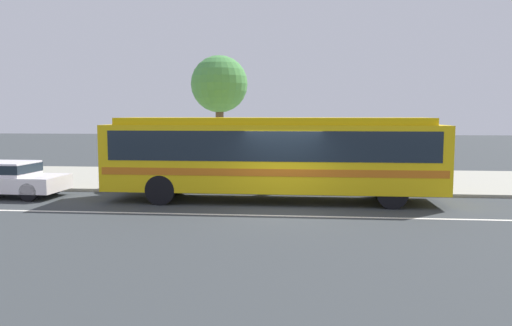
% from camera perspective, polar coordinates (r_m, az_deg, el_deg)
% --- Properties ---
extents(ground_plane, '(120.00, 120.00, 0.00)m').
position_cam_1_polar(ground_plane, '(15.78, 3.00, -5.46)').
color(ground_plane, '#34393B').
extents(sidewalk_slab, '(60.00, 8.00, 0.12)m').
position_cam_1_polar(sidewalk_slab, '(22.81, 3.83, -1.90)').
color(sidewalk_slab, '#9B998A').
rests_on(sidewalk_slab, ground_plane).
extents(lane_stripe_center, '(56.00, 0.16, 0.01)m').
position_cam_1_polar(lane_stripe_center, '(15.00, 2.86, -6.03)').
color(lane_stripe_center, silver).
rests_on(lane_stripe_center, ground_plane).
extents(transit_bus, '(11.52, 2.60, 2.91)m').
position_cam_1_polar(transit_bus, '(17.34, 1.95, 1.17)').
color(transit_bus, gold).
rests_on(transit_bus, ground_plane).
extents(sedan_behind_bus, '(4.29, 1.97, 1.29)m').
position_cam_1_polar(sedan_behind_bus, '(20.54, -26.85, -1.45)').
color(sedan_behind_bus, white).
rests_on(sedan_behind_bus, ground_plane).
extents(pedestrian_waiting_near_sign, '(0.41, 0.41, 1.72)m').
position_cam_1_polar(pedestrian_waiting_near_sign, '(20.51, 14.21, 0.11)').
color(pedestrian_waiting_near_sign, navy).
rests_on(pedestrian_waiting_near_sign, sidewalk_slab).
extents(pedestrian_walking_along_curb, '(0.41, 0.41, 1.75)m').
position_cam_1_polar(pedestrian_walking_along_curb, '(20.98, -5.27, 0.43)').
color(pedestrian_walking_along_curb, '#323D35').
rests_on(pedestrian_walking_along_curb, sidewalk_slab).
extents(pedestrian_standing_by_tree, '(0.35, 0.35, 1.60)m').
position_cam_1_polar(pedestrian_standing_by_tree, '(19.17, 3.00, -0.32)').
color(pedestrian_standing_by_tree, slate).
rests_on(pedestrian_standing_by_tree, sidewalk_slab).
extents(bus_stop_sign, '(0.16, 0.43, 2.67)m').
position_cam_1_polar(bus_stop_sign, '(19.76, 17.47, 1.85)').
color(bus_stop_sign, gray).
rests_on(bus_stop_sign, sidewalk_slab).
extents(street_tree_near_stop, '(2.49, 2.49, 5.48)m').
position_cam_1_polar(street_tree_near_stop, '(22.25, -4.20, 8.80)').
color(street_tree_near_stop, brown).
rests_on(street_tree_near_stop, sidewalk_slab).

